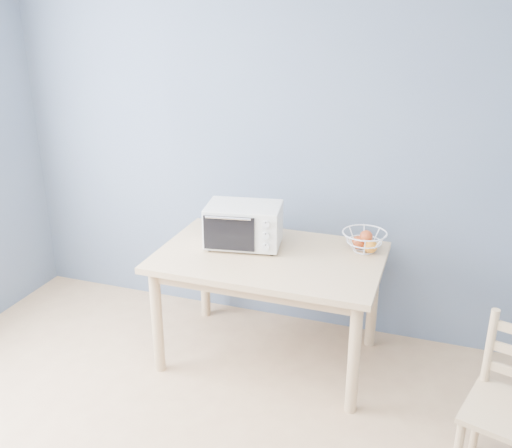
% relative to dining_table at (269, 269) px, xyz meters
% --- Properties ---
extents(room, '(4.01, 4.51, 2.61)m').
position_rel_dining_table_xyz_m(room, '(-0.12, -1.70, 0.65)').
color(room, tan).
rests_on(room, ground).
extents(dining_table, '(1.40, 0.90, 0.75)m').
position_rel_dining_table_xyz_m(dining_table, '(0.00, 0.00, 0.00)').
color(dining_table, tan).
rests_on(dining_table, ground).
extents(toaster_oven, '(0.52, 0.42, 0.28)m').
position_rel_dining_table_xyz_m(toaster_oven, '(-0.22, 0.08, 0.25)').
color(toaster_oven, silver).
rests_on(toaster_oven, dining_table).
extents(fruit_basket, '(0.33, 0.33, 0.14)m').
position_rel_dining_table_xyz_m(fruit_basket, '(0.55, 0.25, 0.17)').
color(fruit_basket, white).
rests_on(fruit_basket, dining_table).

